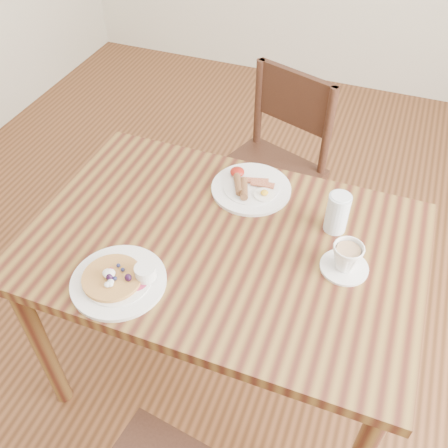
# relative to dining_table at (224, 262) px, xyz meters

# --- Properties ---
(ground) EXTENTS (5.00, 5.00, 0.00)m
(ground) POSITION_rel_dining_table_xyz_m (0.00, 0.00, -0.65)
(ground) COLOR #4E2C16
(ground) RESTS_ON ground
(dining_table) EXTENTS (1.20, 0.80, 0.75)m
(dining_table) POSITION_rel_dining_table_xyz_m (0.00, 0.00, 0.00)
(dining_table) COLOR brown
(dining_table) RESTS_ON ground
(chair_far) EXTENTS (0.54, 0.54, 0.88)m
(chair_far) POSITION_rel_dining_table_xyz_m (-0.05, 0.74, -0.16)
(chair_far) COLOR #3A2015
(chair_far) RESTS_ON ground
(pancake_plate) EXTENTS (0.27, 0.27, 0.06)m
(pancake_plate) POSITION_rel_dining_table_xyz_m (-0.22, -0.26, 0.11)
(pancake_plate) COLOR white
(pancake_plate) RESTS_ON dining_table
(breakfast_plate) EXTENTS (0.27, 0.27, 0.04)m
(breakfast_plate) POSITION_rel_dining_table_xyz_m (-0.00, 0.25, 0.11)
(breakfast_plate) COLOR white
(breakfast_plate) RESTS_ON dining_table
(teacup_saucer) EXTENTS (0.14, 0.14, 0.09)m
(teacup_saucer) POSITION_rel_dining_table_xyz_m (0.36, 0.02, 0.14)
(teacup_saucer) COLOR white
(teacup_saucer) RESTS_ON dining_table
(water_glass) EXTENTS (0.07, 0.07, 0.13)m
(water_glass) POSITION_rel_dining_table_xyz_m (0.30, 0.17, 0.16)
(water_glass) COLOR silver
(water_glass) RESTS_ON dining_table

